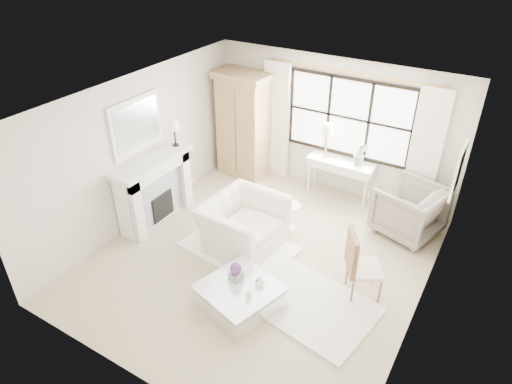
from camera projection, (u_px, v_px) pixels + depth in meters
floor at (261, 258)px, 7.59m from camera, size 5.50×5.50×0.00m
ceiling at (262, 103)px, 6.17m from camera, size 5.50×5.50×0.00m
wall_back at (333, 126)px, 8.89m from camera, size 5.00×0.00×5.00m
wall_front at (132, 302)px, 4.87m from camera, size 5.00×0.00×5.00m
wall_left at (139, 151)px, 7.98m from camera, size 0.00×5.50×5.50m
wall_right at (431, 241)px, 5.78m from camera, size 0.00×5.50×5.50m
window_pane at (349, 118)px, 8.61m from camera, size 2.40×0.02×1.50m
window_frame at (348, 118)px, 8.60m from camera, size 2.50×0.04×1.50m
curtain_rod at (353, 73)px, 8.11m from camera, size 3.30×0.04×0.04m
curtain_left at (277, 121)px, 9.40m from camera, size 0.55×0.10×2.47m
curtain_right at (425, 155)px, 8.08m from camera, size 0.55×0.10×2.47m
fireplace at (153, 188)px, 8.25m from camera, size 0.58×1.66×1.26m
mirror_frame at (136, 125)px, 7.71m from camera, size 0.05×1.15×0.95m
mirror_glass at (138, 125)px, 7.70m from camera, size 0.02×1.00×0.80m
art_frame at (458, 171)px, 6.93m from camera, size 0.04×0.62×0.82m
art_canvas at (457, 171)px, 6.94m from camera, size 0.01×0.52×0.72m
mantel_lamp at (174, 126)px, 8.15m from camera, size 0.22×0.22×0.51m
armoire at (243, 124)px, 9.50m from camera, size 1.16×0.77×2.24m
console_table at (339, 179)px, 9.04m from camera, size 1.30×0.46×0.80m
console_lamp at (327, 130)px, 8.71m from camera, size 0.28×0.28×0.69m
orchid_plant at (361, 154)px, 8.56m from camera, size 0.30×0.26×0.47m
side_table at (289, 213)px, 8.13m from camera, size 0.40×0.40×0.51m
rug_left at (239, 246)px, 7.82m from camera, size 1.94×1.49×0.03m
rug_right at (312, 306)px, 6.64m from camera, size 1.94×1.58×0.03m
club_armchair at (243, 224)px, 7.68m from camera, size 1.22×1.38×0.85m
wingback_chair at (409, 210)px, 7.97m from camera, size 1.28×1.26×0.94m
french_chair at (362, 277)px, 6.73m from camera, size 0.66×0.66×1.08m
coffee_table at (240, 297)px, 6.56m from camera, size 1.24×1.24×0.38m
planter_box at (236, 276)px, 6.55m from camera, size 0.19×0.19×0.13m
planter_flowers at (236, 268)px, 6.48m from camera, size 0.17×0.17×0.17m
pillar_candle at (248, 294)px, 6.26m from camera, size 0.09×0.09×0.12m
coffee_vase at (260, 281)px, 6.45m from camera, size 0.17×0.17×0.15m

